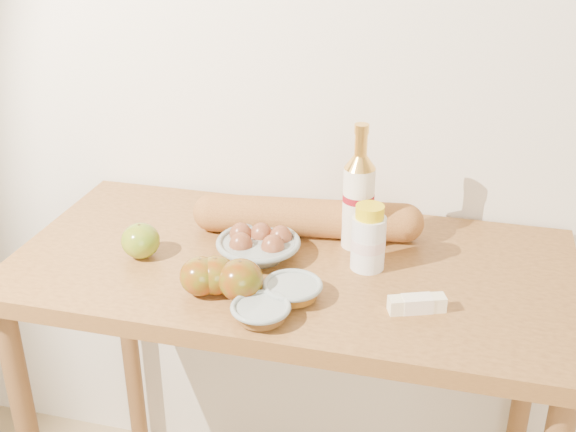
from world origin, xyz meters
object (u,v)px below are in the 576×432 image
object	(u,v)px
egg_bowl	(259,245)
baguette	(307,218)
cream_bottle	(368,239)
table	(291,309)
bourbon_bottle	(358,198)

from	to	relation	value
egg_bowl	baguette	xyz separation A→B (m)	(0.08, 0.12, 0.02)
cream_bottle	baguette	size ratio (longest dim) A/B	0.27
table	cream_bottle	world-z (taller)	cream_bottle
bourbon_bottle	cream_bottle	bearing A→B (deg)	-45.08
bourbon_bottle	egg_bowl	distance (m)	0.24
table	cream_bottle	size ratio (longest dim) A/B	8.37
baguette	cream_bottle	bearing A→B (deg)	-43.21
bourbon_bottle	cream_bottle	distance (m)	0.11
egg_bowl	baguette	bearing A→B (deg)	57.79
table	bourbon_bottle	xyz separation A→B (m)	(0.12, 0.10, 0.24)
bourbon_bottle	baguette	xyz separation A→B (m)	(-0.12, 0.02, -0.07)
table	bourbon_bottle	size ratio (longest dim) A/B	4.23
table	egg_bowl	world-z (taller)	egg_bowl
cream_bottle	table	bearing A→B (deg)	-161.71
cream_bottle	bourbon_bottle	bearing A→B (deg)	126.81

